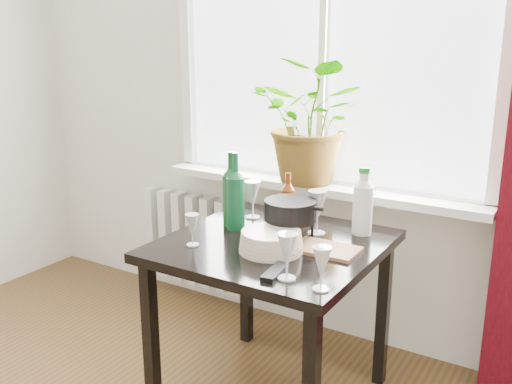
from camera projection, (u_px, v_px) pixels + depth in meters
The scene contains 18 objects.
window at pixel (326, 27), 2.72m from camera, with size 1.72×0.08×1.62m.
windowsill at pixel (315, 186), 2.87m from camera, with size 1.72×0.20×0.04m.
radiator at pixel (202, 241), 3.39m from camera, with size 0.80×0.10×0.55m.
table at pixel (273, 262), 2.37m from camera, with size 0.85×0.85×0.74m.
potted_plant at pixel (313, 121), 2.79m from camera, with size 0.56×0.48×0.62m, color #3F7820.
wine_bottle_left at pixel (231, 188), 2.51m from camera, with size 0.08×0.08×0.34m, color #0C4015, non-canonical shape.
wine_bottle_right at pixel (235, 191), 2.45m from camera, with size 0.08×0.08×0.35m, color #0D4423, non-canonical shape.
bottle_amber at pixel (288, 200), 2.50m from camera, with size 0.06×0.06×0.25m, color maroon, non-canonical shape.
cleaning_bottle at pixel (363, 200), 2.40m from camera, with size 0.08×0.08×0.30m, color silver, non-canonical shape.
wineglass_front_right at pixel (287, 256), 1.96m from camera, with size 0.07×0.07×0.17m, color silver, non-canonical shape.
wineglass_far_right at pixel (321, 268), 1.88m from camera, with size 0.07×0.07×0.16m, color silver, non-canonical shape.
wineglass_back_center at pixel (317, 212), 2.41m from camera, with size 0.08×0.08×0.20m, color #B6BDC4, non-canonical shape.
wineglass_back_left at pixel (253, 199), 2.63m from camera, with size 0.08×0.08×0.18m, color #AFB7BD, non-canonical shape.
wineglass_front_left at pixel (192, 230), 2.28m from camera, with size 0.06×0.06×0.13m, color #B4B8C2, non-canonical shape.
plate_stack at pixel (271, 242), 2.23m from camera, with size 0.25×0.25×0.08m, color beige.
fondue_pot at pixel (290, 220), 2.35m from camera, with size 0.25×0.22×0.17m, color black, non-canonical shape.
tv_remote at pixel (275, 272), 2.02m from camera, with size 0.05×0.16×0.02m, color black.
cutting_board at pixel (326, 249), 2.24m from camera, with size 0.26×0.17×0.01m, color #926341.
Camera 1 is at (1.20, -0.37, 1.56)m, focal length 40.00 mm.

